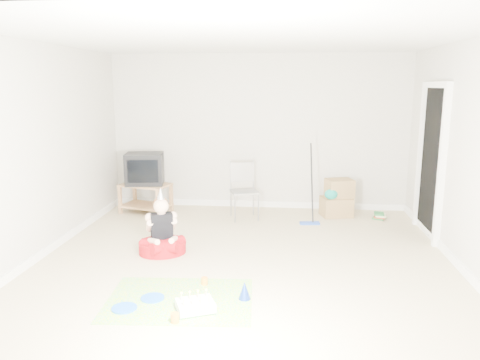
# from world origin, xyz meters

# --- Properties ---
(ground) EXTENTS (5.00, 5.00, 0.00)m
(ground) POSITION_xyz_m (0.00, 0.00, 0.00)
(ground) COLOR beige
(ground) RESTS_ON ground
(doorway_recess) EXTENTS (0.02, 0.90, 2.05)m
(doorway_recess) POSITION_xyz_m (2.48, 1.20, 1.02)
(doorway_recess) COLOR black
(doorway_recess) RESTS_ON ground
(tv_stand) EXTENTS (0.88, 0.67, 0.49)m
(tv_stand) POSITION_xyz_m (-1.82, 1.93, 0.29)
(tv_stand) COLOR #A6774B
(tv_stand) RESTS_ON ground
(crt_tv) EXTENTS (0.67, 0.59, 0.51)m
(crt_tv) POSITION_xyz_m (-1.82, 1.93, 0.74)
(crt_tv) COLOR black
(crt_tv) RESTS_ON tv_stand
(folding_chair) EXTENTS (0.51, 0.50, 0.91)m
(folding_chair) POSITION_xyz_m (-0.16, 1.73, 0.44)
(folding_chair) COLOR gray
(folding_chair) RESTS_ON ground
(cardboard_boxes) EXTENTS (0.55, 0.48, 0.60)m
(cardboard_boxes) POSITION_xyz_m (1.31, 2.05, 0.29)
(cardboard_boxes) COLOR #A07D4D
(cardboard_boxes) RESTS_ON ground
(floor_mop) EXTENTS (0.31, 0.40, 1.20)m
(floor_mop) POSITION_xyz_m (0.86, 1.53, 0.26)
(floor_mop) COLOR blue
(floor_mop) RESTS_ON ground
(book_pile) EXTENTS (0.25, 0.28, 0.10)m
(book_pile) POSITION_xyz_m (1.99, 1.95, 0.05)
(book_pile) COLOR #287939
(book_pile) RESTS_ON ground
(seated_woman) EXTENTS (0.76, 0.76, 0.85)m
(seated_woman) POSITION_xyz_m (-1.05, 0.09, 0.19)
(seated_woman) COLOR #AC0F16
(seated_woman) RESTS_ON ground
(party_mat) EXTENTS (1.49, 1.12, 0.01)m
(party_mat) POSITION_xyz_m (-0.54, -1.18, 0.00)
(party_mat) COLOR #FF359F
(party_mat) RESTS_ON ground
(birthday_cake) EXTENTS (0.42, 0.39, 0.16)m
(birthday_cake) POSITION_xyz_m (-0.34, -1.39, 0.05)
(birthday_cake) COLOR white
(birthday_cake) RESTS_ON party_mat
(blue_plate_near) EXTENTS (0.31, 0.31, 0.01)m
(blue_plate_near) POSITION_xyz_m (-0.81, -1.19, 0.01)
(blue_plate_near) COLOR blue
(blue_plate_near) RESTS_ON party_mat
(blue_plate_far) EXTENTS (0.26, 0.26, 0.01)m
(blue_plate_far) POSITION_xyz_m (-1.02, -1.43, 0.01)
(blue_plate_far) COLOR blue
(blue_plate_far) RESTS_ON party_mat
(orange_cup_near) EXTENTS (0.08, 0.08, 0.08)m
(orange_cup_near) POSITION_xyz_m (-0.36, -0.81, 0.05)
(orange_cup_near) COLOR orange
(orange_cup_near) RESTS_ON party_mat
(orange_cup_far) EXTENTS (0.08, 0.08, 0.09)m
(orange_cup_far) POSITION_xyz_m (-0.48, -1.63, 0.05)
(orange_cup_far) COLOR orange
(orange_cup_far) RESTS_ON party_mat
(blue_party_hat) EXTENTS (0.14, 0.14, 0.18)m
(blue_party_hat) POSITION_xyz_m (0.10, -1.11, 0.10)
(blue_party_hat) COLOR #1A3EB6
(blue_party_hat) RESTS_ON party_mat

